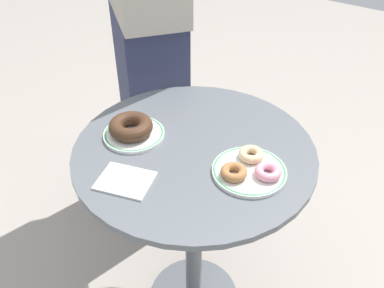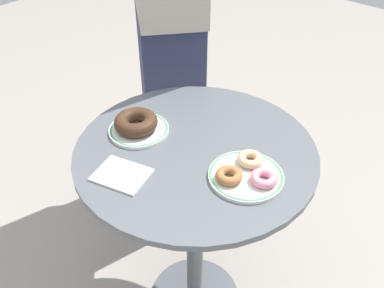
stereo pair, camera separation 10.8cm
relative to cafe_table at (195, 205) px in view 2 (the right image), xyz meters
name	(u,v)px [view 2 (the right image)]	position (x,y,z in m)	size (l,w,h in m)	color
cafe_table	(195,205)	(0.00, 0.00, 0.00)	(0.66, 0.66, 0.74)	#565B60
plate_left	(139,130)	(-0.17, -0.05, 0.23)	(0.17, 0.17, 0.01)	white
plate_right	(246,176)	(0.17, -0.01, 0.23)	(0.19, 0.19, 0.01)	white
donut_chocolate	(136,122)	(-0.18, -0.05, 0.25)	(0.12, 0.12, 0.04)	#422819
donut_pink_frosted	(263,179)	(0.22, 0.00, 0.24)	(0.07, 0.07, 0.02)	pink
donut_glazed	(250,159)	(0.15, 0.04, 0.24)	(0.07, 0.07, 0.02)	#E0B789
donut_cinnamon	(229,175)	(0.15, -0.05, 0.24)	(0.07, 0.07, 0.02)	#A36B3D
paper_napkin	(122,175)	(-0.07, -0.21, 0.22)	(0.13, 0.10, 0.01)	white
person_figure	(169,33)	(-0.46, 0.37, 0.30)	(0.48, 0.45, 1.68)	#2D3351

